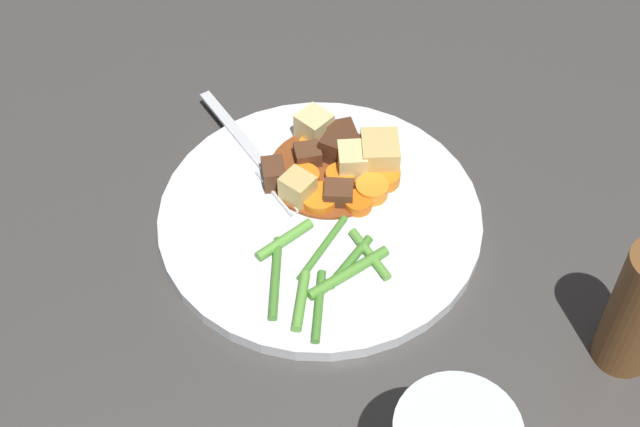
% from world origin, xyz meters
% --- Properties ---
extents(ground_plane, '(3.00, 3.00, 0.00)m').
position_xyz_m(ground_plane, '(0.00, 0.00, 0.00)').
color(ground_plane, '#423F3D').
extents(dinner_plate, '(0.28, 0.28, 0.01)m').
position_xyz_m(dinner_plate, '(0.00, 0.00, 0.01)').
color(dinner_plate, white).
rests_on(dinner_plate, ground_plane).
extents(stew_sauce, '(0.11, 0.11, 0.00)m').
position_xyz_m(stew_sauce, '(0.05, -0.01, 0.01)').
color(stew_sauce, brown).
rests_on(stew_sauce, dinner_plate).
extents(carrot_slice_0, '(0.04, 0.04, 0.01)m').
position_xyz_m(carrot_slice_0, '(0.04, 0.01, 0.02)').
color(carrot_slice_0, orange).
rests_on(carrot_slice_0, dinner_plate).
extents(carrot_slice_1, '(0.03, 0.03, 0.01)m').
position_xyz_m(carrot_slice_1, '(0.08, -0.00, 0.02)').
color(carrot_slice_1, orange).
rests_on(carrot_slice_1, dinner_plate).
extents(carrot_slice_2, '(0.03, 0.03, 0.01)m').
position_xyz_m(carrot_slice_2, '(0.01, -0.03, 0.02)').
color(carrot_slice_2, orange).
rests_on(carrot_slice_2, dinner_plate).
extents(carrot_slice_3, '(0.03, 0.03, 0.01)m').
position_xyz_m(carrot_slice_3, '(0.04, -0.02, 0.02)').
color(carrot_slice_3, orange).
rests_on(carrot_slice_3, dinner_plate).
extents(carrot_slice_4, '(0.04, 0.04, 0.01)m').
position_xyz_m(carrot_slice_4, '(0.01, 0.00, 0.02)').
color(carrot_slice_4, orange).
rests_on(carrot_slice_4, dinner_plate).
extents(carrot_slice_5, '(0.04, 0.04, 0.01)m').
position_xyz_m(carrot_slice_5, '(0.03, -0.06, 0.02)').
color(carrot_slice_5, orange).
rests_on(carrot_slice_5, dinner_plate).
extents(carrot_slice_6, '(0.04, 0.04, 0.01)m').
position_xyz_m(carrot_slice_6, '(0.02, -0.05, 0.02)').
color(carrot_slice_6, orange).
rests_on(carrot_slice_6, dinner_plate).
extents(potato_chunk_0, '(0.04, 0.04, 0.03)m').
position_xyz_m(potato_chunk_0, '(0.09, -0.00, 0.03)').
color(potato_chunk_0, '#EAD68C').
rests_on(potato_chunk_0, dinner_plate).
extents(potato_chunk_1, '(0.04, 0.03, 0.03)m').
position_xyz_m(potato_chunk_1, '(0.05, -0.06, 0.03)').
color(potato_chunk_1, '#DBBC6B').
rests_on(potato_chunk_1, dinner_plate).
extents(potato_chunk_2, '(0.03, 0.03, 0.03)m').
position_xyz_m(potato_chunk_2, '(0.02, 0.02, 0.03)').
color(potato_chunk_2, '#DBBC6B').
rests_on(potato_chunk_2, dinner_plate).
extents(potato_chunk_3, '(0.03, 0.02, 0.03)m').
position_xyz_m(potato_chunk_3, '(0.05, -0.03, 0.03)').
color(potato_chunk_3, '#EAD68C').
rests_on(potato_chunk_3, dinner_plate).
extents(meat_chunk_0, '(0.02, 0.03, 0.02)m').
position_xyz_m(meat_chunk_0, '(0.01, -0.02, 0.02)').
color(meat_chunk_0, '#56331E').
rests_on(meat_chunk_0, dinner_plate).
extents(meat_chunk_1, '(0.03, 0.03, 0.02)m').
position_xyz_m(meat_chunk_1, '(0.08, -0.02, 0.02)').
color(meat_chunk_1, '#4C2B19').
rests_on(meat_chunk_1, dinner_plate).
extents(meat_chunk_2, '(0.03, 0.02, 0.02)m').
position_xyz_m(meat_chunk_2, '(0.04, 0.04, 0.02)').
color(meat_chunk_2, '#56331E').
rests_on(meat_chunk_2, dinner_plate).
extents(meat_chunk_3, '(0.02, 0.03, 0.02)m').
position_xyz_m(meat_chunk_3, '(0.06, 0.01, 0.02)').
color(meat_chunk_3, '#56331E').
rests_on(meat_chunk_3, dinner_plate).
extents(meat_chunk_4, '(0.04, 0.04, 0.03)m').
position_xyz_m(meat_chunk_4, '(0.06, -0.02, 0.03)').
color(meat_chunk_4, '#4C2B19').
rests_on(meat_chunk_4, dinner_plate).
extents(green_bean_0, '(0.05, 0.07, 0.01)m').
position_xyz_m(green_bean_0, '(-0.07, -0.02, 0.02)').
color(green_bean_0, '#599E38').
rests_on(green_bean_0, dinner_plate).
extents(green_bean_1, '(0.04, 0.05, 0.01)m').
position_xyz_m(green_bean_1, '(-0.03, 0.03, 0.02)').
color(green_bean_1, '#66AD42').
rests_on(green_bean_1, dinner_plate).
extents(green_bean_2, '(0.07, 0.05, 0.01)m').
position_xyz_m(green_bean_2, '(-0.04, 0.00, 0.02)').
color(green_bean_2, '#4C8E33').
rests_on(green_bean_2, dinner_plate).
extents(green_bean_3, '(0.07, 0.02, 0.01)m').
position_xyz_m(green_bean_3, '(-0.10, 0.01, 0.02)').
color(green_bean_3, '#4C8E33').
rests_on(green_bean_3, dinner_plate).
extents(green_bean_4, '(0.05, 0.04, 0.01)m').
position_xyz_m(green_bean_4, '(-0.06, -0.02, 0.02)').
color(green_bean_4, '#4C8E33').
rests_on(green_bean_4, dinner_plate).
extents(green_bean_5, '(0.08, 0.01, 0.01)m').
position_xyz_m(green_bean_5, '(-0.07, 0.04, 0.02)').
color(green_bean_5, '#4C8E33').
rests_on(green_bean_5, dinner_plate).
extents(green_bean_6, '(0.05, 0.03, 0.01)m').
position_xyz_m(green_bean_6, '(-0.05, -0.04, 0.02)').
color(green_bean_6, '#66AD42').
rests_on(green_bean_6, dinner_plate).
extents(green_bean_7, '(0.05, 0.02, 0.01)m').
position_xyz_m(green_bean_7, '(-0.09, 0.02, 0.02)').
color(green_bean_7, '#66AD42').
rests_on(green_bean_7, dinner_plate).
extents(green_bean_8, '(0.04, 0.05, 0.01)m').
position_xyz_m(green_bean_8, '(-0.07, -0.01, 0.02)').
color(green_bean_8, '#4C8E33').
rests_on(green_bean_8, dinner_plate).
extents(fork, '(0.16, 0.10, 0.00)m').
position_xyz_m(fork, '(0.07, 0.06, 0.01)').
color(fork, silver).
rests_on(fork, dinner_plate).
extents(pepper_mill, '(0.05, 0.05, 0.12)m').
position_xyz_m(pepper_mill, '(-0.14, -0.22, 0.06)').
color(pepper_mill, brown).
rests_on(pepper_mill, ground_plane).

